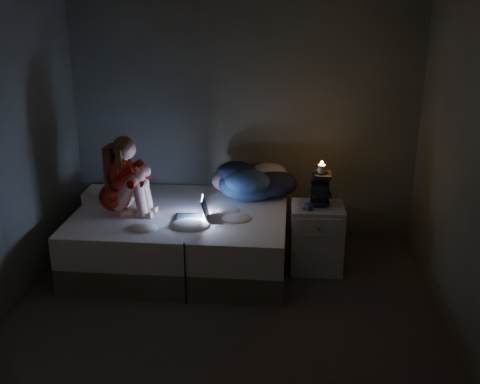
# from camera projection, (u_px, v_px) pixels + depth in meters

# --- Properties ---
(floor) EXTENTS (3.60, 3.80, 0.02)m
(floor) POSITION_uv_depth(u_px,v_px,m) (222.00, 328.00, 4.57)
(floor) COLOR #332C29
(floor) RESTS_ON ground
(wall_back) EXTENTS (3.60, 0.02, 2.60)m
(wall_back) POSITION_uv_depth(u_px,v_px,m) (243.00, 118.00, 5.92)
(wall_back) COLOR #616558
(wall_back) RESTS_ON ground
(wall_front) EXTENTS (3.60, 0.02, 2.60)m
(wall_front) POSITION_uv_depth(u_px,v_px,m) (163.00, 314.00, 2.33)
(wall_front) COLOR #616558
(wall_front) RESTS_ON ground
(wall_right) EXTENTS (0.02, 3.80, 2.60)m
(wall_right) POSITION_uv_depth(u_px,v_px,m) (477.00, 181.00, 3.97)
(wall_right) COLOR #616558
(wall_right) RESTS_ON ground
(bed) EXTENTS (2.01, 1.51, 0.55)m
(bed) POSITION_uv_depth(u_px,v_px,m) (182.00, 237.00, 5.55)
(bed) COLOR silver
(bed) RESTS_ON ground
(pillow) EXTENTS (0.45, 0.32, 0.13)m
(pillow) POSITION_uv_depth(u_px,v_px,m) (109.00, 196.00, 5.65)
(pillow) COLOR white
(pillow) RESTS_ON bed
(woman) EXTENTS (0.49, 0.35, 0.76)m
(woman) POSITION_uv_depth(u_px,v_px,m) (114.00, 175.00, 5.29)
(woman) COLOR maroon
(woman) RESTS_ON bed
(laptop) EXTENTS (0.33, 0.24, 0.22)m
(laptop) POSITION_uv_depth(u_px,v_px,m) (191.00, 208.00, 5.23)
(laptop) COLOR black
(laptop) RESTS_ON bed
(clothes_pile) EXTENTS (0.77, 0.69, 0.39)m
(clothes_pile) POSITION_uv_depth(u_px,v_px,m) (249.00, 179.00, 5.75)
(clothes_pile) COLOR #112043
(clothes_pile) RESTS_ON bed
(nightstand) EXTENTS (0.50, 0.44, 0.65)m
(nightstand) POSITION_uv_depth(u_px,v_px,m) (317.00, 238.00, 5.42)
(nightstand) COLOR silver
(nightstand) RESTS_ON ground
(book_stack) EXTENTS (0.19, 0.25, 0.29)m
(book_stack) POSITION_uv_depth(u_px,v_px,m) (321.00, 190.00, 5.31)
(book_stack) COLOR black
(book_stack) RESTS_ON nightstand
(candle) EXTENTS (0.07, 0.07, 0.08)m
(candle) POSITION_uv_depth(u_px,v_px,m) (321.00, 171.00, 5.24)
(candle) COLOR beige
(candle) RESTS_ON book_stack
(phone) EXTENTS (0.11, 0.16, 0.01)m
(phone) POSITION_uv_depth(u_px,v_px,m) (308.00, 207.00, 5.28)
(phone) COLOR black
(phone) RESTS_ON nightstand
(blue_orb) EXTENTS (0.08, 0.08, 0.08)m
(blue_orb) POSITION_uv_depth(u_px,v_px,m) (309.00, 206.00, 5.19)
(blue_orb) COLOR navy
(blue_orb) RESTS_ON nightstand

